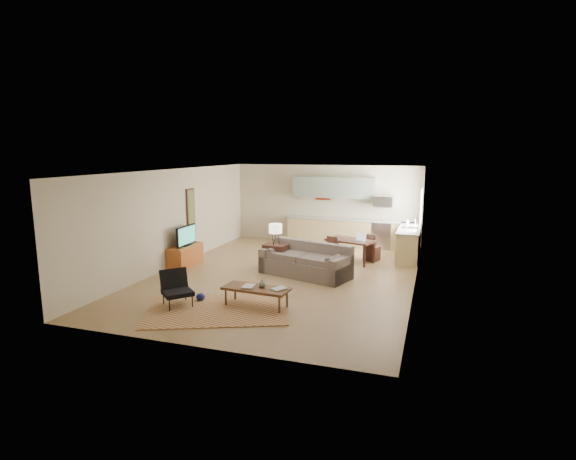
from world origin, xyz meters
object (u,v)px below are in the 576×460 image
(armchair, at_px, (177,289))
(console_table, at_px, (276,258))
(sofa, at_px, (305,260))
(tv_credenza, at_px, (185,255))
(coffee_table, at_px, (256,297))
(dining_table, at_px, (351,251))

(armchair, distance_m, console_table, 3.42)
(sofa, xyz_separation_m, console_table, (-0.89, 0.24, -0.06))
(armchair, relative_size, tv_credenza, 0.61)
(coffee_table, distance_m, dining_table, 4.46)
(coffee_table, relative_size, tv_credenza, 1.13)
(dining_table, bearing_deg, console_table, -121.60)
(coffee_table, xyz_separation_m, dining_table, (1.18, 4.30, 0.13))
(tv_credenza, height_order, console_table, console_table)
(sofa, bearing_deg, console_table, -177.85)
(sofa, relative_size, coffee_table, 1.75)
(coffee_table, relative_size, dining_table, 1.04)
(console_table, bearing_deg, armchair, -100.53)
(console_table, relative_size, dining_table, 0.54)
(coffee_table, height_order, console_table, console_table)
(sofa, xyz_separation_m, coffee_table, (-0.32, -2.54, -0.21))
(tv_credenza, distance_m, console_table, 2.63)
(dining_table, bearing_deg, armchair, -102.28)
(sofa, bearing_deg, dining_table, 81.14)
(sofa, distance_m, console_table, 0.92)
(armchair, height_order, console_table, armchair)
(tv_credenza, bearing_deg, sofa, 0.06)
(tv_credenza, xyz_separation_m, console_table, (2.62, 0.24, 0.08))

